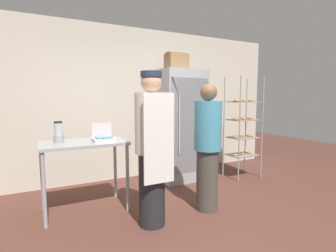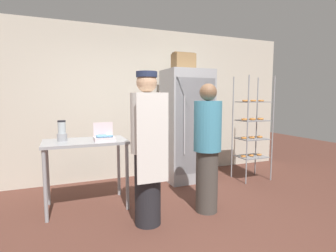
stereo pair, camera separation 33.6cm
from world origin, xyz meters
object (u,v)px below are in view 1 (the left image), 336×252
blender_pitcher (59,133)px  baking_rack (243,128)px  person_baker (152,147)px  person_customer (208,147)px  donut_box (103,138)px  cardboard_storage_box (176,62)px  refrigerator (180,125)px

blender_pitcher → baking_rack: bearing=2.0°
blender_pitcher → person_baker: 1.23m
baking_rack → person_customer: size_ratio=1.12×
donut_box → blender_pitcher: blender_pitcher is taller
blender_pitcher → cardboard_storage_box: 2.32m
person_customer → blender_pitcher: bearing=155.2°
refrigerator → person_baker: bearing=-130.4°
person_baker → baking_rack: bearing=22.8°
baking_rack → person_baker: (-2.25, -0.94, -0.01)m
baking_rack → blender_pitcher: 3.15m
donut_box → baking_rack: bearing=6.7°
cardboard_storage_box → baking_rack: bearing=-21.3°
baking_rack → cardboard_storage_box: size_ratio=4.92×
baking_rack → person_customer: 1.70m
cardboard_storage_box → person_baker: (-1.10, -1.39, -1.17)m
baking_rack → person_baker: bearing=-157.2°
donut_box → cardboard_storage_box: size_ratio=0.69×
person_baker → person_customer: bearing=3.6°
refrigerator → donut_box: 1.71m
refrigerator → blender_pitcher: (-2.05, -0.53, 0.05)m
refrigerator → person_customer: size_ratio=1.19×
donut_box → cardboard_storage_box: bearing=27.1°
donut_box → cardboard_storage_box: cardboard_storage_box is taller
donut_box → person_customer: size_ratio=0.16×
person_baker → person_customer: person_baker is taller
refrigerator → cardboard_storage_box: cardboard_storage_box is taller
blender_pitcher → cardboard_storage_box: size_ratio=0.72×
refrigerator → cardboard_storage_box: bearing=155.2°
baking_rack → blender_pitcher: baking_rack is taller
donut_box → person_customer: 1.33m
cardboard_storage_box → person_baker: bearing=-128.3°
refrigerator → baking_rack: refrigerator is taller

